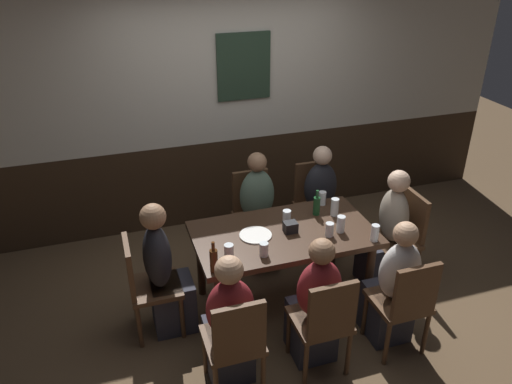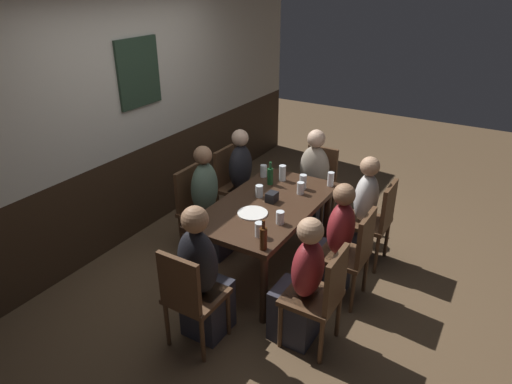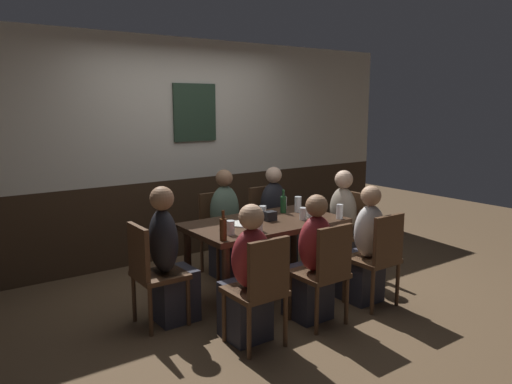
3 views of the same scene
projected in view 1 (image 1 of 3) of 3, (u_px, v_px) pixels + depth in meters
ground_plane at (282, 301)px, 4.54m from camera, size 12.00×12.00×0.00m
wall_back at (230, 107)px, 5.32m from camera, size 6.40×0.13×2.60m
dining_table at (284, 241)px, 4.24m from camera, size 1.51×0.84×0.74m
chair_mid_near at (324, 320)px, 3.60m from camera, size 0.40×0.40×0.88m
chair_left_near at (235, 340)px, 3.42m from camera, size 0.40×0.40×0.88m
chair_right_near at (405, 301)px, 3.79m from camera, size 0.40×0.40×0.88m
chair_mid_far at (253, 210)px, 5.01m from camera, size 0.40×0.40×0.88m
chair_head_east at (402, 233)px, 4.63m from camera, size 0.40×0.40×0.88m
chair_right_far at (315, 200)px, 5.19m from camera, size 0.40×0.40×0.88m
chair_head_west at (145, 282)px, 3.99m from camera, size 0.40×0.40×0.88m
person_mid_near at (315, 309)px, 3.76m from camera, size 0.34×0.37×1.10m
person_left_near at (229, 328)px, 3.58m from camera, size 0.34×0.37×1.10m
person_right_near at (393, 291)px, 3.94m from camera, size 0.34×0.37×1.11m
person_mid_far at (258, 219)px, 4.88m from camera, size 0.34×0.37×1.16m
person_head_east at (386, 237)px, 4.59m from camera, size 0.37×0.34×1.15m
person_right_far at (321, 209)px, 5.06m from camera, size 0.34×0.37×1.14m
person_head_west at (165, 278)px, 4.03m from camera, size 0.37×0.34×1.18m
pint_glass_stout at (341, 225)px, 4.17m from camera, size 0.07×0.07×0.14m
pint_glass_amber at (375, 234)px, 4.05m from camera, size 0.06×0.06×0.14m
pint_glass_pale at (329, 230)px, 4.12m from camera, size 0.07×0.07×0.12m
beer_glass_tall at (229, 252)px, 3.83m from camera, size 0.07×0.07×0.12m
tumbler_short at (264, 250)px, 3.87m from camera, size 0.07×0.07×0.11m
beer_glass_half at (322, 199)px, 4.58m from camera, size 0.07×0.07×0.13m
tumbler_water at (287, 217)px, 4.30m from camera, size 0.07×0.07×0.12m
highball_clear at (335, 208)px, 4.41m from camera, size 0.07×0.07×0.16m
beer_bottle_green at (317, 205)px, 4.41m from camera, size 0.06×0.06×0.24m
beer_bottle_brown at (214, 260)px, 3.67m from camera, size 0.06×0.06×0.25m
plate_white_large at (256, 235)px, 4.14m from camera, size 0.27×0.27×0.01m
condiment_caddy at (290, 227)px, 4.17m from camera, size 0.11×0.09×0.09m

